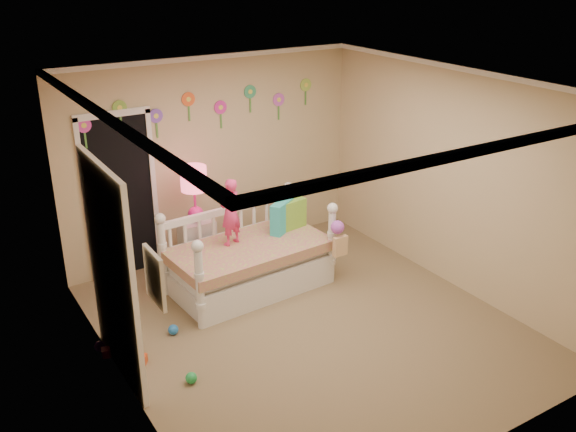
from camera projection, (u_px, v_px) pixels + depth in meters
floor at (309, 325)px, 6.85m from camera, size 4.00×4.50×0.01m
ceiling at (313, 85)px, 5.85m from camera, size 4.00×4.50×0.01m
back_wall at (214, 158)px, 8.11m from camera, size 4.00×0.01×2.60m
left_wall at (115, 262)px, 5.37m from camera, size 0.01×4.50×2.60m
right_wall at (455, 180)px, 7.32m from camera, size 0.01×4.50×2.60m
crown_molding at (313, 88)px, 5.86m from camera, size 4.00×4.50×0.06m
daybed at (249, 249)px, 7.44m from camera, size 1.95×1.14×1.02m
pillow_turquoise at (282, 217)px, 7.69m from camera, size 0.40×0.32×0.38m
pillow_lime at (291, 214)px, 7.79m from camera, size 0.40×0.20×0.37m
child at (230, 212)px, 7.28m from camera, size 0.34×0.28×0.80m
nightstand at (198, 246)px, 7.90m from camera, size 0.41×0.31×0.68m
table_lamp at (194, 185)px, 7.59m from camera, size 0.32×0.32×0.70m
closet_doorway at (121, 195)px, 7.59m from camera, size 0.90×0.04×2.07m
flower_decals at (205, 109)px, 7.81m from camera, size 3.40×0.02×0.50m
mirror_closet at (112, 273)px, 5.72m from camera, size 0.07×1.30×2.10m
wall_picture at (155, 278)px, 4.59m from camera, size 0.05×0.34×0.42m
hanging_bag at (338, 240)px, 7.41m from camera, size 0.20×0.16×0.36m
toy_scatter at (155, 360)px, 6.18m from camera, size 1.17×1.49×0.11m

